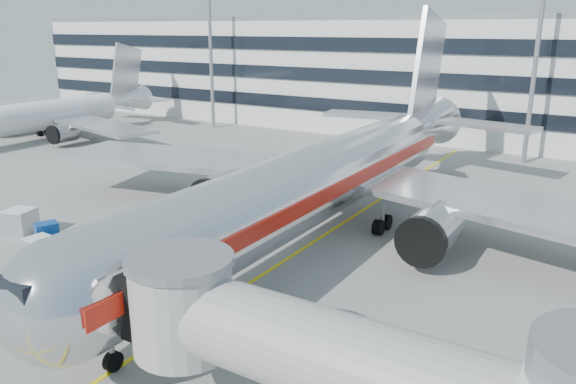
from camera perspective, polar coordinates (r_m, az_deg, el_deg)
The scene contains 14 objects.
ground at distance 31.41m, azimuth -6.15°, elevation -10.58°, with size 180.00×180.00×0.00m, color gray.
lead_in_line at distance 39.04m, azimuth 2.88°, elevation -4.92°, with size 0.25×70.00×0.01m, color yellow.
main_jet at distance 39.18m, azimuth 4.19°, elevation 1.64°, with size 50.95×48.70×16.06m.
jet_bridge at distance 18.12m, azimuth 9.53°, elevation -18.64°, with size 17.80×4.50×7.00m.
terminal at distance 81.99m, azimuth 19.74°, elevation 11.03°, with size 150.00×24.25×15.60m.
light_mast_west at distance 82.67m, azimuth -7.97°, elevation 16.76°, with size 2.40×1.20×25.45m.
light_mast_centre at distance 64.60m, azimuth 24.30°, elevation 15.66°, with size 2.40×1.20×25.45m.
second_jet at distance 79.92m, azimuth -23.82°, elevation 7.13°, with size 38.21×36.52×12.04m.
belt_loader at distance 34.37m, azimuth -17.05°, elevation -7.62°, with size 4.67×1.96×2.21m.
baggage_tug at distance 39.88m, azimuth -23.10°, elevation -4.54°, with size 2.95×2.46×1.93m.
cargo_container_left at distance 44.01m, azimuth -25.51°, elevation -2.77°, with size 2.17×2.17×1.88m.
cargo_container_right at distance 38.58m, azimuth -23.90°, elevation -5.38°, with size 1.62×1.62×1.61m.
cargo_container_front at distance 38.08m, azimuth -18.00°, elevation -5.11°, with size 1.62×1.62×1.50m.
ramp_worker at distance 39.82m, azimuth -18.64°, elevation -4.05°, with size 0.63×0.41×1.73m, color #C5F219.
Camera 1 is at (17.44, -21.91, 14.23)m, focal length 35.00 mm.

